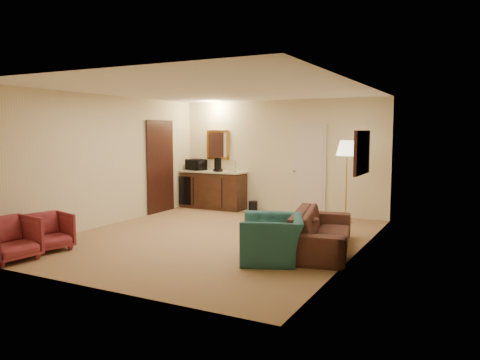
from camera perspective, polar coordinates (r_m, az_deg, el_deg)
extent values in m
plane|color=#977C4C|center=(8.41, -3.05, -7.00)|extent=(6.00, 6.00, 0.00)
cube|color=beige|center=(10.90, 4.94, 2.87)|extent=(5.00, 0.02, 2.60)
cube|color=beige|center=(9.72, -15.91, 2.29)|extent=(0.02, 6.00, 2.60)
cube|color=beige|center=(7.27, 14.13, 1.16)|extent=(0.02, 6.00, 2.60)
cube|color=white|center=(8.22, -3.15, 10.94)|extent=(5.00, 6.00, 0.02)
cube|color=beige|center=(10.64, 8.35, 1.27)|extent=(0.82, 0.06, 2.05)
cube|color=black|center=(11.02, -9.69, 1.54)|extent=(0.06, 0.98, 2.10)
cube|color=gold|center=(11.59, -2.69, 4.31)|extent=(0.62, 0.04, 0.72)
cube|color=black|center=(7.66, 14.58, 3.26)|extent=(0.06, 0.90, 0.70)
cube|color=#3E2213|center=(11.46, -3.29, -1.18)|extent=(1.64, 0.58, 0.92)
imported|color=black|center=(7.55, 9.90, -5.29)|extent=(1.09, 2.26, 0.85)
imported|color=#20504F|center=(6.86, 3.95, -6.22)|extent=(0.98, 1.18, 0.88)
imported|color=maroon|center=(8.05, -22.40, -5.66)|extent=(0.75, 0.77, 0.66)
imported|color=maroon|center=(7.63, -26.29, -6.24)|extent=(0.74, 0.77, 0.71)
cube|color=black|center=(7.64, 6.26, -6.38)|extent=(0.92, 0.65, 0.51)
cube|color=#B38E3B|center=(9.82, 12.84, -0.21)|extent=(0.49, 0.49, 1.71)
cylinder|color=black|center=(10.92, 1.60, -3.27)|extent=(0.23, 0.23, 0.26)
imported|color=black|center=(11.67, -5.40, 2.03)|extent=(0.56, 0.42, 0.33)
cylinder|color=black|center=(11.21, -2.71, 1.88)|extent=(0.21, 0.21, 0.33)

